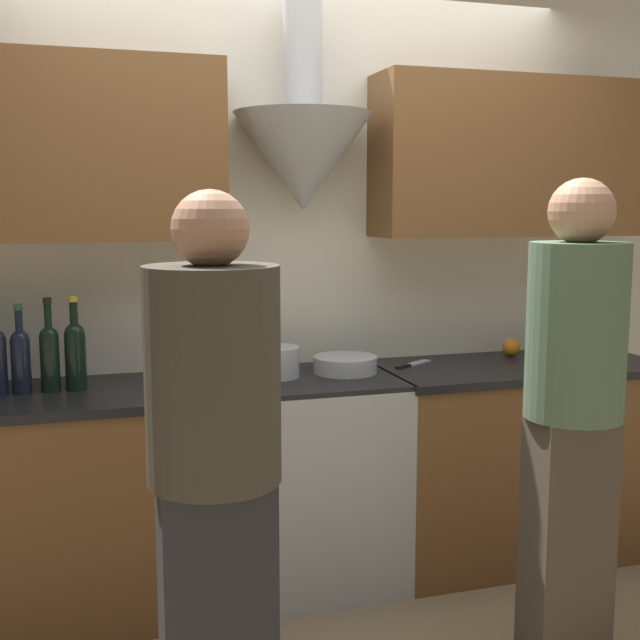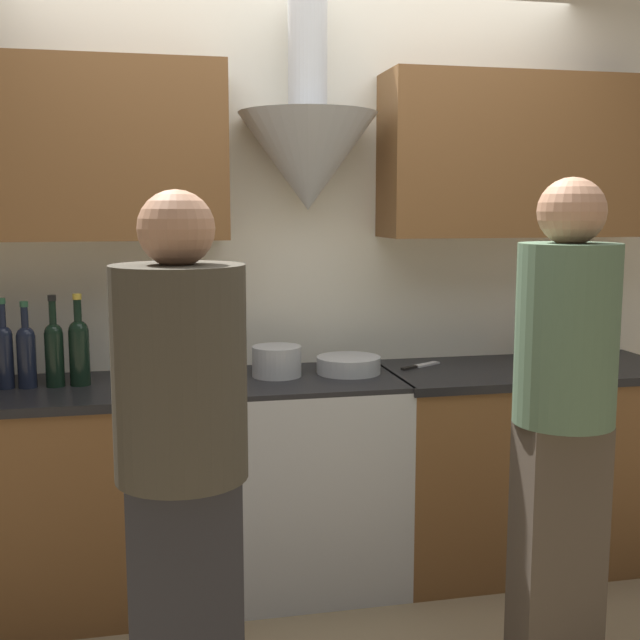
{
  "view_description": "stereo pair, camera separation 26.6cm",
  "coord_description": "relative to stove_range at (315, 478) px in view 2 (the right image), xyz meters",
  "views": [
    {
      "loc": [
        -0.92,
        -2.79,
        1.58
      ],
      "look_at": [
        0.0,
        0.23,
        1.13
      ],
      "focal_mm": 45.0,
      "sensor_mm": 36.0,
      "label": 1
    },
    {
      "loc": [
        -0.67,
        -2.85,
        1.58
      ],
      "look_at": [
        0.0,
        0.23,
        1.13
      ],
      "focal_mm": 45.0,
      "sensor_mm": 36.0,
      "label": 2
    }
  ],
  "objects": [
    {
      "name": "ground_plane",
      "position": [
        0.0,
        -0.34,
        -0.45
      ],
      "size": [
        12.0,
        12.0,
        0.0
      ],
      "primitive_type": "plane",
      "color": "#847051"
    },
    {
      "name": "wall_back",
      "position": [
        -0.02,
        0.26,
        1.04
      ],
      "size": [
        8.4,
        0.58,
        2.6
      ],
      "color": "silver",
      "rests_on": "ground_plane"
    },
    {
      "name": "counter_left",
      "position": [
        -1.04,
        -0.0,
        -0.0
      ],
      "size": [
        1.42,
        0.62,
        0.88
      ],
      "color": "brown",
      "rests_on": "ground_plane"
    },
    {
      "name": "counter_right",
      "position": [
        0.97,
        -0.0,
        -0.0
      ],
      "size": [
        1.28,
        0.62,
        0.88
      ],
      "color": "brown",
      "rests_on": "ground_plane"
    },
    {
      "name": "stove_range",
      "position": [
        0.0,
        0.0,
        0.0
      ],
      "size": [
        0.68,
        0.6,
        0.88
      ],
      "color": "#B7BABC",
      "rests_on": "ground_plane"
    },
    {
      "name": "wine_bottle_5",
      "position": [
        -1.22,
        0.04,
        0.58
      ],
      "size": [
        0.07,
        0.07,
        0.35
      ],
      "color": "black",
      "rests_on": "counter_left"
    },
    {
      "name": "wine_bottle_6",
      "position": [
        -1.13,
        0.03,
        0.57
      ],
      "size": [
        0.07,
        0.07,
        0.34
      ],
      "color": "black",
      "rests_on": "counter_left"
    },
    {
      "name": "wine_bottle_7",
      "position": [
        -1.03,
        0.03,
        0.58
      ],
      "size": [
        0.07,
        0.07,
        0.36
      ],
      "color": "black",
      "rests_on": "counter_left"
    },
    {
      "name": "wine_bottle_8",
      "position": [
        -0.94,
        0.03,
        0.58
      ],
      "size": [
        0.08,
        0.08,
        0.36
      ],
      "color": "black",
      "rests_on": "counter_left"
    },
    {
      "name": "stock_pot",
      "position": [
        -0.15,
        0.04,
        0.5
      ],
      "size": [
        0.2,
        0.2,
        0.13
      ],
      "color": "#B7BABC",
      "rests_on": "stove_range"
    },
    {
      "name": "mixing_bowl",
      "position": [
        0.15,
        0.04,
        0.47
      ],
      "size": [
        0.27,
        0.27,
        0.07
      ],
      "color": "#B7BABC",
      "rests_on": "stove_range"
    },
    {
      "name": "orange_fruit",
      "position": [
        1.03,
        0.18,
        0.48
      ],
      "size": [
        0.08,
        0.08,
        0.08
      ],
      "color": "orange",
      "rests_on": "counter_right"
    },
    {
      "name": "chefs_knife",
      "position": [
        0.5,
        0.1,
        0.44
      ],
      "size": [
        0.22,
        0.15,
        0.01
      ],
      "rotation": [
        0.0,
        0.0,
        0.55
      ],
      "color": "silver",
      "rests_on": "counter_right"
    },
    {
      "name": "person_foreground_left",
      "position": [
        -0.59,
        -1.07,
        0.45
      ],
      "size": [
        0.36,
        0.36,
        1.63
      ],
      "color": "#28282D",
      "rests_on": "ground_plane"
    },
    {
      "name": "person_foreground_right",
      "position": [
        0.62,
        -0.91,
        0.49
      ],
      "size": [
        0.32,
        0.32,
        1.67
      ],
      "color": "#473D33",
      "rests_on": "ground_plane"
    }
  ]
}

